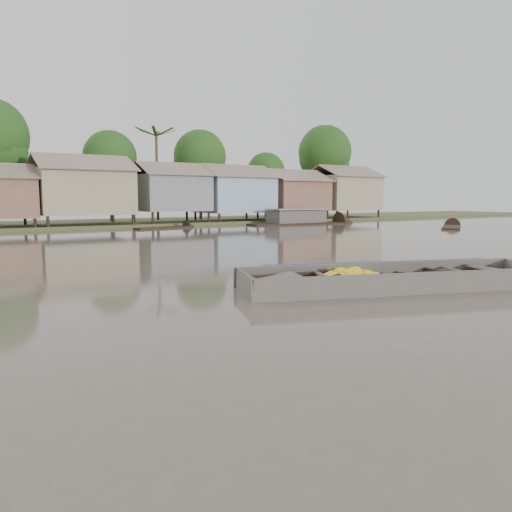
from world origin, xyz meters
TOP-DOWN VIEW (x-y plane):
  - ground at (0.00, 0.00)m, footprint 120.00×120.00m
  - riverbank at (3.03, 31.86)m, footprint 120.00×12.47m
  - banana_boat at (1.53, 0.51)m, footprint 5.17×2.21m
  - viewer_boat at (2.51, -0.24)m, footprint 8.14×4.60m
  - distant_boats at (15.53, 23.97)m, footprint 48.59×15.37m

SIDE VIEW (x-z plane):
  - ground at x=0.00m, z-range 0.00..0.00m
  - viewer_boat at x=2.51m, z-range -0.25..0.39m
  - banana_boat at x=1.53m, z-range -0.24..0.49m
  - distant_boats at x=15.53m, z-range -0.44..0.94m
  - riverbank at x=3.03m, z-range -2.04..8.18m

